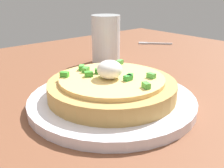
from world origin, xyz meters
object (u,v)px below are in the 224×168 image
Objects in this scene: plate at (112,100)px; fork at (152,43)px; cup_near at (106,41)px; pizza at (112,86)px.

fork is at bearing 33.20° from plate.
plate is at bearing -127.41° from cup_near.
fork is at bearing 33.19° from pizza.
fork is at bearing 15.05° from cup_near.
pizza is 2.26× the size of fork.
plate is 1.31× the size of pizza.
cup_near is at bearing 52.59° from plate.
pizza is (-0.02, -0.00, 2.36)cm from plate.
pizza is at bearing -176.60° from plate.
cup_near is 1.29× the size of fork.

